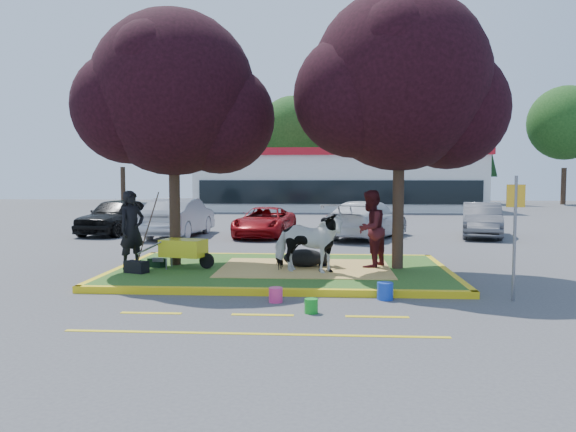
# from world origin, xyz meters

# --- Properties ---
(ground) EXTENTS (90.00, 90.00, 0.00)m
(ground) POSITION_xyz_m (0.00, 0.00, 0.00)
(ground) COLOR #424244
(ground) RESTS_ON ground
(median_island) EXTENTS (8.00, 5.00, 0.15)m
(median_island) POSITION_xyz_m (0.00, 0.00, 0.07)
(median_island) COLOR #26561A
(median_island) RESTS_ON ground
(curb_near) EXTENTS (8.30, 0.16, 0.15)m
(curb_near) POSITION_xyz_m (0.00, -2.58, 0.07)
(curb_near) COLOR yellow
(curb_near) RESTS_ON ground
(curb_far) EXTENTS (8.30, 0.16, 0.15)m
(curb_far) POSITION_xyz_m (0.00, 2.58, 0.07)
(curb_far) COLOR yellow
(curb_far) RESTS_ON ground
(curb_left) EXTENTS (0.16, 5.30, 0.15)m
(curb_left) POSITION_xyz_m (-4.08, 0.00, 0.07)
(curb_left) COLOR yellow
(curb_left) RESTS_ON ground
(curb_right) EXTENTS (0.16, 5.30, 0.15)m
(curb_right) POSITION_xyz_m (4.08, 0.00, 0.07)
(curb_right) COLOR yellow
(curb_right) RESTS_ON ground
(straw_bedding) EXTENTS (4.20, 3.00, 0.01)m
(straw_bedding) POSITION_xyz_m (0.60, 0.00, 0.15)
(straw_bedding) COLOR #E9BB5F
(straw_bedding) RESTS_ON median_island
(tree_purple_left) EXTENTS (5.06, 4.20, 6.51)m
(tree_purple_left) POSITION_xyz_m (-2.78, 0.38, 4.36)
(tree_purple_left) COLOR black
(tree_purple_left) RESTS_ON median_island
(tree_purple_right) EXTENTS (5.30, 4.40, 6.82)m
(tree_purple_right) POSITION_xyz_m (2.92, 0.18, 4.56)
(tree_purple_right) COLOR black
(tree_purple_right) RESTS_ON median_island
(fire_lane_stripe_a) EXTENTS (1.10, 0.12, 0.01)m
(fire_lane_stripe_a) POSITION_xyz_m (-2.00, -4.20, 0.00)
(fire_lane_stripe_a) COLOR yellow
(fire_lane_stripe_a) RESTS_ON ground
(fire_lane_stripe_b) EXTENTS (1.10, 0.12, 0.01)m
(fire_lane_stripe_b) POSITION_xyz_m (0.00, -4.20, 0.00)
(fire_lane_stripe_b) COLOR yellow
(fire_lane_stripe_b) RESTS_ON ground
(fire_lane_stripe_c) EXTENTS (1.10, 0.12, 0.01)m
(fire_lane_stripe_c) POSITION_xyz_m (2.00, -4.20, 0.00)
(fire_lane_stripe_c) COLOR yellow
(fire_lane_stripe_c) RESTS_ON ground
(fire_lane_long) EXTENTS (6.00, 0.10, 0.01)m
(fire_lane_long) POSITION_xyz_m (0.00, -5.40, 0.00)
(fire_lane_long) COLOR yellow
(fire_lane_long) RESTS_ON ground
(retail_building) EXTENTS (20.40, 8.40, 4.40)m
(retail_building) POSITION_xyz_m (2.00, 27.98, 2.25)
(retail_building) COLOR silver
(retail_building) RESTS_ON ground
(treeline) EXTENTS (46.58, 7.80, 14.63)m
(treeline) POSITION_xyz_m (1.23, 37.61, 7.73)
(treeline) COLOR black
(treeline) RESTS_ON ground
(cow) EXTENTS (1.85, 1.14, 1.46)m
(cow) POSITION_xyz_m (0.68, -0.72, 0.88)
(cow) COLOR white
(cow) RESTS_ON median_island
(calf) EXTENTS (1.19, 0.95, 0.45)m
(calf) POSITION_xyz_m (0.56, 0.21, 0.38)
(calf) COLOR black
(calf) RESTS_ON median_island
(handler) EXTENTS (0.78, 0.85, 1.94)m
(handler) POSITION_xyz_m (-3.70, -0.30, 1.12)
(handler) COLOR black
(handler) RESTS_ON median_island
(visitor_a) EXTENTS (1.12, 1.19, 1.95)m
(visitor_a) POSITION_xyz_m (2.22, 0.27, 1.12)
(visitor_a) COLOR #431317
(visitor_a) RESTS_ON median_island
(visitor_b) EXTENTS (0.32, 0.74, 1.26)m
(visitor_b) POSITION_xyz_m (1.08, 0.35, 0.78)
(visitor_b) COLOR black
(visitor_b) RESTS_ON median_island
(wheelbarrow) EXTENTS (1.92, 0.88, 0.72)m
(wheelbarrow) POSITION_xyz_m (-2.42, -0.19, 0.65)
(wheelbarrow) COLOR black
(wheelbarrow) RESTS_ON median_island
(gear_bag_dark) EXTENTS (0.62, 0.49, 0.28)m
(gear_bag_dark) POSITION_xyz_m (-3.39, -0.92, 0.29)
(gear_bag_dark) COLOR black
(gear_bag_dark) RESTS_ON median_island
(gear_bag_green) EXTENTS (0.48, 0.40, 0.22)m
(gear_bag_green) POSITION_xyz_m (-3.16, -0.04, 0.26)
(gear_bag_green) COLOR black
(gear_bag_green) RESTS_ON median_island
(sign_post) EXTENTS (0.34, 0.08, 2.45)m
(sign_post) POSITION_xyz_m (4.77, -2.74, 1.51)
(sign_post) COLOR slate
(sign_post) RESTS_ON ground
(bucket_green) EXTENTS (0.30, 0.30, 0.26)m
(bucket_green) POSITION_xyz_m (0.85, -4.01, 0.13)
(bucket_green) COLOR #179623
(bucket_green) RESTS_ON ground
(bucket_pink) EXTENTS (0.34, 0.34, 0.29)m
(bucket_pink) POSITION_xyz_m (0.14, -3.18, 0.14)
(bucket_pink) COLOR #E83379
(bucket_pink) RESTS_ON ground
(bucket_blue) EXTENTS (0.41, 0.41, 0.34)m
(bucket_blue) POSITION_xyz_m (2.28, -2.80, 0.17)
(bucket_blue) COLOR #173FBA
(bucket_blue) RESTS_ON ground
(car_black) EXTENTS (2.48, 4.72, 1.53)m
(car_black) POSITION_xyz_m (-7.75, 9.36, 0.76)
(car_black) COLOR black
(car_black) RESTS_ON ground
(car_silver) EXTENTS (1.97, 4.88, 1.57)m
(car_silver) POSITION_xyz_m (-4.82, 8.50, 0.79)
(car_silver) COLOR #9B9CA2
(car_silver) RESTS_ON ground
(car_red) EXTENTS (2.48, 4.51, 1.20)m
(car_red) POSITION_xyz_m (-1.36, 8.70, 0.60)
(car_red) COLOR maroon
(car_red) RESTS_ON ground
(car_white) EXTENTS (3.99, 5.49, 1.48)m
(car_white) POSITION_xyz_m (2.75, 8.50, 0.74)
(car_white) COLOR silver
(car_white) RESTS_ON ground
(car_grey) EXTENTS (2.41, 4.42, 1.38)m
(car_grey) POSITION_xyz_m (7.42, 9.20, 0.69)
(car_grey) COLOR #53545A
(car_grey) RESTS_ON ground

